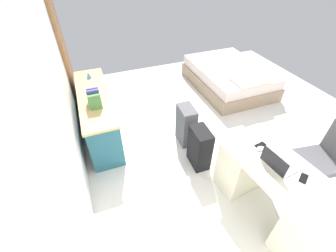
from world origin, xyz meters
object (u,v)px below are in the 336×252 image
Objects in this scene: suitcase_black at (200,148)px; cell_phone_by_mouse at (260,145)px; bed at (229,77)px; office_chair at (321,163)px; laptop at (277,163)px; desk at (274,192)px; credenza at (98,114)px; suitcase_spare_grey at (186,125)px; cell_phone_near_laptop at (304,178)px; computer_mouse at (260,148)px; figurine_small at (89,75)px.

cell_phone_by_mouse is (-0.59, -0.44, 0.44)m from suitcase_black.
bed is at bearing -40.80° from suitcase_black.
laptop reaches higher than office_chair.
credenza is (2.21, 1.65, -0.01)m from desk.
credenza reaches higher than suitcase_spare_grey.
cell_phone_near_laptop is (-0.25, 0.72, 0.33)m from office_chair.
computer_mouse reaches higher than cell_phone_by_mouse.
computer_mouse reaches higher than credenza.
cell_phone_near_laptop is 0.55m from cell_phone_by_mouse.
desk is at bearing -143.27° from credenza.
suitcase_black is 4.63× the size of cell_phone_by_mouse.
desk is at bearing -155.21° from suitcase_black.
suitcase_black is 0.52m from suitcase_spare_grey.
credenza is at bearing 36.73° from desk.
bed is at bearing -89.92° from figurine_small.
bed is at bearing -23.74° from desk.
credenza is 18.00× the size of computer_mouse.
cell_phone_by_mouse is at bearing -2.36° from desk.
cell_phone_near_laptop reaches higher than suitcase_spare_grey.
cell_phone_near_laptop is at bearing 159.16° from bed.
laptop reaches higher than bed.
desk reaches higher than suitcase_black.
suitcase_spare_grey is at bearing 41.51° from office_chair.
suitcase_spare_grey is (-1.27, 1.62, 0.08)m from bed.
computer_mouse is (0.26, -0.02, -0.03)m from laptop.
suitcase_spare_grey is 6.50× the size of computer_mouse.
computer_mouse reaches higher than suitcase_black.
laptop is at bearing -149.03° from figurine_small.
desk is at bearing -149.25° from figurine_small.
figurine_small reaches higher than bed.
suitcase_black is 1.09m from laptop.
office_chair reaches higher than desk.
cell_phone_by_mouse reaches higher than suitcase_black.
suitcase_spare_grey is (1.51, 0.40, -0.07)m from desk.
desk is at bearing 178.51° from computer_mouse.
computer_mouse is (-1.16, -0.37, 0.44)m from suitcase_spare_grey.
figurine_small is at bearing 30.75° from desk.
office_chair is 0.49× the size of bed.
suitcase_black is at bearing -134.78° from credenza.
desk is 13.62× the size of figurine_small.
suitcase_black is 5.73× the size of figurine_small.
cell_phone_by_mouse is at bearing -10.52° from laptop.
cell_phone_near_laptop is (-2.92, 1.11, 0.51)m from bed.
suitcase_black is at bearing 179.74° from suitcase_spare_grey.
computer_mouse is at bearing 152.75° from bed.
desk is 0.40m from cell_phone_near_laptop.
cell_phone_near_laptop is (-0.49, -0.14, -0.01)m from computer_mouse.
bed is at bearing -34.99° from cell_phone_by_mouse.
computer_mouse is 0.07m from cell_phone_by_mouse.
office_chair is 6.91× the size of cell_phone_near_laptop.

